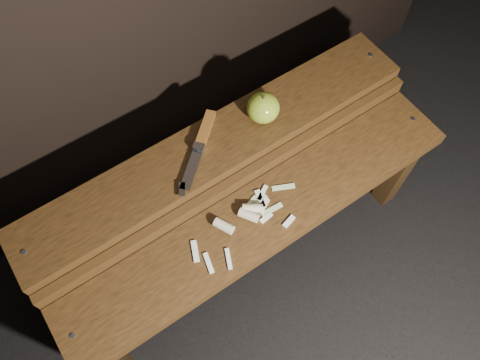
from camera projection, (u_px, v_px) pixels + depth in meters
ground at (250, 252)px, 1.66m from camera, size 60.00×60.00×0.00m
bench_front_tier at (264, 227)px, 1.32m from camera, size 1.20×0.20×0.42m
bench_rear_tier at (219, 159)px, 1.36m from camera, size 1.20×0.21×0.50m
apple at (263, 108)px, 1.29m from camera, size 0.09×0.09×0.10m
knife at (202, 139)px, 1.27m from camera, size 0.22×0.19×0.02m
apple_scraps at (245, 217)px, 1.25m from camera, size 0.35×0.15×0.03m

